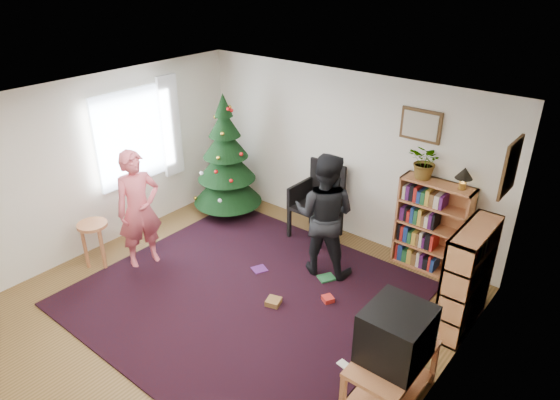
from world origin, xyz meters
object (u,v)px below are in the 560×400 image
Objects in this scene: tv_stand at (391,374)px; crt_tv at (396,334)px; bookshelf_back at (432,226)px; armchair at (321,197)px; christmas_tree at (226,166)px; stool at (94,233)px; potted_plant at (426,162)px; picture_right at (511,167)px; bookshelf_right at (467,277)px; person_standing at (139,209)px; picture_back at (421,125)px; person_by_chair at (324,215)px; table_lamp at (464,175)px.

tv_stand is 0.49m from crt_tv.
bookshelf_back is 1.32× the size of tv_stand.
christmas_tree is at bearing -165.19° from armchair.
stool is 1.42× the size of potted_plant.
stool is at bearing -141.88° from bookshelf_back.
picture_right is 2.43m from tv_stand.
stool is (-3.59, -2.82, -0.15)m from bookshelf_back.
person_standing reaches higher than bookshelf_right.
picture_back is 0.92× the size of picture_right.
potted_plant reaches higher than bookshelf_right.
picture_back is 0.48m from potted_plant.
person_by_chair is at bearing -10.63° from christmas_tree.
bookshelf_back is 2.76× the size of potted_plant.
person_standing is 4.23m from table_lamp.
crt_tv is at bearing -69.83° from potted_plant.
tv_stand is at bearing -69.77° from potted_plant.
bookshelf_back is at bearing 42.64° from bookshelf_right.
picture_back reaches higher than bookshelf_right.
stool is at bearing -97.61° from christmas_tree.
christmas_tree is at bearing 85.44° from bookshelf_right.
person_standing reaches higher than stool.
stool is 2.31× the size of table_lamp.
bookshelf_right reaches higher than armchair.
crt_tv is (-0.12, -1.51, 0.15)m from bookshelf_right.
picture_back is 1.90× the size of table_lamp.
person_by_chair is 1.47m from potted_plant.
person_standing is (-4.09, -1.77, -1.11)m from picture_right.
crt_tv is (1.07, -2.52, -1.13)m from picture_back.
person_by_chair reaches higher than stool.
crt_tv is 2.10× the size of table_lamp.
crt_tv is 0.35× the size of person_by_chair.
crt_tv is at bearing 5.87° from stool.
picture_back reaches higher than bookshelf_back.
person_standing is (0.44, 0.46, 0.32)m from stool.
person_standing is at bearing 110.67° from bookshelf_right.
picture_back is 1.35m from bookshelf_back.
crt_tv is at bearing -67.01° from picture_back.
christmas_tree is 4.32× the size of potted_plant.
person_by_chair is at bearing -133.22° from potted_plant.
picture_right reaches higher than tv_stand.
picture_right is 1.27× the size of potted_plant.
bookshelf_right is 2.13× the size of crt_tv.
christmas_tree is 2.06× the size of tv_stand.
christmas_tree is 2.32m from stool.
armchair reaches higher than tv_stand.
bookshelf_back is 1.46m from person_by_chair.
picture_back reaches higher than tv_stand.
person_standing is 5.78× the size of table_lamp.
person_by_chair is at bearing 36.77° from stool.
person_standing is (-3.83, 0.02, 0.51)m from tv_stand.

